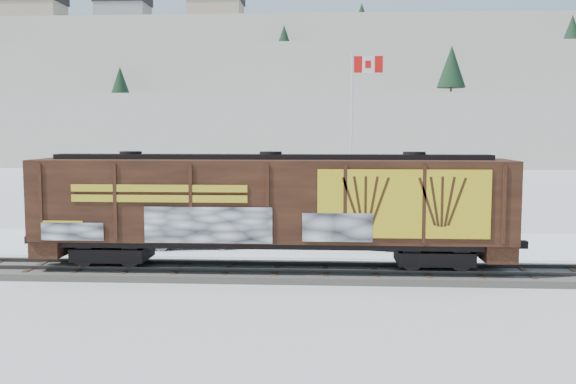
# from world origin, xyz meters

# --- Properties ---
(ground) EXTENTS (500.00, 500.00, 0.00)m
(ground) POSITION_xyz_m (0.00, 0.00, 0.00)
(ground) COLOR white
(ground) RESTS_ON ground
(rail_track) EXTENTS (50.00, 3.40, 0.43)m
(rail_track) POSITION_xyz_m (0.00, 0.00, 0.15)
(rail_track) COLOR #59544C
(rail_track) RESTS_ON ground
(parking_strip) EXTENTS (40.00, 8.00, 0.03)m
(parking_strip) POSITION_xyz_m (0.00, 7.50, 0.01)
(parking_strip) COLOR white
(parking_strip) RESTS_ON ground
(hillside) EXTENTS (360.00, 110.00, 93.00)m
(hillside) POSITION_xyz_m (-0.05, 139.79, 14.37)
(hillside) COLOR white
(hillside) RESTS_ON ground
(hopper_railcar) EXTENTS (19.13, 3.06, 4.53)m
(hopper_railcar) POSITION_xyz_m (-2.23, -0.01, 2.96)
(hopper_railcar) COLOR black
(hopper_railcar) RESTS_ON rail_track
(flagpole) EXTENTS (2.30, 0.90, 10.64)m
(flagpole) POSITION_xyz_m (1.69, 13.89, 3.87)
(flagpole) COLOR silver
(flagpole) RESTS_ON ground
(car_silver) EXTENTS (5.25, 2.74, 1.71)m
(car_silver) POSITION_xyz_m (-6.82, 5.90, 0.88)
(car_silver) COLOR #B1B2B8
(car_silver) RESTS_ON parking_strip
(car_white) EXTENTS (5.15, 3.38, 1.60)m
(car_white) POSITION_xyz_m (-4.29, 7.14, 0.83)
(car_white) COLOR white
(car_white) RESTS_ON parking_strip
(car_dark) EXTENTS (4.46, 2.53, 1.22)m
(car_dark) POSITION_xyz_m (2.12, 6.22, 0.64)
(car_dark) COLOR black
(car_dark) RESTS_ON parking_strip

